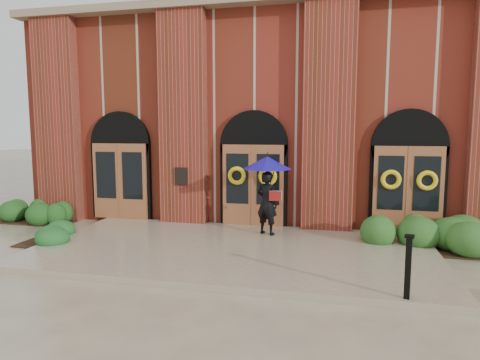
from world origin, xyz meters
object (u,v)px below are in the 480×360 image
(man_with_umbrella, at_px, (267,180))
(metal_post, at_px, (408,265))
(hedge_wall_left, at_px, (33,211))
(hedge_wall_right, at_px, (441,235))

(man_with_umbrella, relative_size, metal_post, 1.93)
(hedge_wall_left, bearing_deg, metal_post, -21.95)
(hedge_wall_left, bearing_deg, hedge_wall_right, -2.72)
(man_with_umbrella, distance_m, hedge_wall_right, 4.76)
(metal_post, xyz_separation_m, hedge_wall_left, (-11.29, 4.55, -0.41))
(metal_post, height_order, hedge_wall_right, metal_post)
(hedge_wall_right, bearing_deg, metal_post, -109.50)
(man_with_umbrella, distance_m, hedge_wall_left, 8.24)
(man_with_umbrella, xyz_separation_m, metal_post, (3.18, -4.03, -0.95))
(hedge_wall_left, xyz_separation_m, hedge_wall_right, (12.69, -0.60, 0.07))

